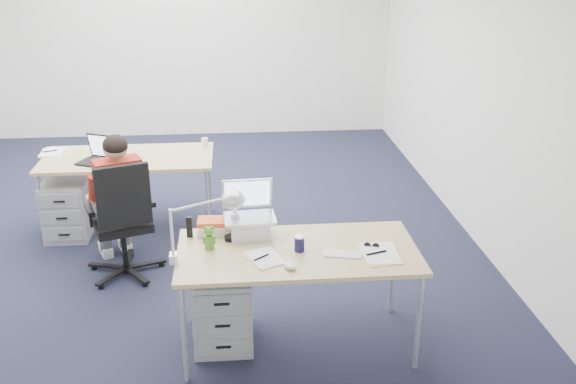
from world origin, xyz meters
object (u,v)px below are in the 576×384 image
at_px(can_koozie, 299,243).
at_px(desk_lamp, 195,226).
at_px(computer_mouse, 290,266).
at_px(desk_far, 128,161).
at_px(water_bottle, 235,223).
at_px(silver_laptop, 249,211).
at_px(drawer_pedestal_far, 68,208).
at_px(dark_laptop, 98,150).
at_px(wireless_keyboard, 343,254).
at_px(drawer_pedestal_near, 223,306).
at_px(far_cup, 205,143).
at_px(desk_near, 298,256).
at_px(sunglasses, 372,246).
at_px(bear_figurine, 209,237).
at_px(cordless_phone, 189,227).
at_px(seated_person, 117,201).
at_px(headphones, 240,235).
at_px(book_stack, 213,226).
at_px(office_chair, 124,243).

relative_size(can_koozie, desk_lamp, 0.22).
bearing_deg(computer_mouse, desk_far, 98.97).
bearing_deg(water_bottle, silver_laptop, 3.49).
height_order(drawer_pedestal_far, dark_laptop, dark_laptop).
bearing_deg(wireless_keyboard, drawer_pedestal_near, -179.90).
bearing_deg(wireless_keyboard, can_koozie, 176.38).
bearing_deg(desk_far, far_cup, 18.30).
relative_size(desk_near, dark_laptop, 4.46).
distance_m(drawer_pedestal_far, sunglasses, 3.20).
bearing_deg(computer_mouse, bear_figurine, 127.20).
relative_size(drawer_pedestal_far, wireless_keyboard, 2.20).
bearing_deg(drawer_pedestal_near, wireless_keyboard, -12.74).
bearing_deg(far_cup, sunglasses, -63.20).
height_order(drawer_pedestal_far, cordless_phone, cordless_phone).
distance_m(silver_laptop, far_cup, 2.12).
xyz_separation_m(cordless_phone, sunglasses, (1.22, -0.27, -0.06)).
distance_m(can_koozie, far_cup, 2.45).
relative_size(silver_laptop, desk_lamp, 0.75).
bearing_deg(drawer_pedestal_near, desk_lamp, -127.61).
bearing_deg(desk_near, desk_lamp, -170.86).
height_order(wireless_keyboard, bear_figurine, bear_figurine).
height_order(drawer_pedestal_far, far_cup, far_cup).
distance_m(water_bottle, far_cup, 2.11).
bearing_deg(drawer_pedestal_far, seated_person, -49.13).
xyz_separation_m(seated_person, headphones, (1.01, -1.06, 0.14)).
bearing_deg(drawer_pedestal_near, seated_person, 126.33).
bearing_deg(sunglasses, far_cup, 133.53).
bearing_deg(seated_person, book_stack, -71.59).
bearing_deg(cordless_phone, drawer_pedestal_near, -36.29).
xyz_separation_m(silver_laptop, computer_mouse, (0.23, -0.49, -0.17)).
xyz_separation_m(drawer_pedestal_near, book_stack, (-0.05, 0.24, 0.50)).
height_order(desk_near, wireless_keyboard, wireless_keyboard).
xyz_separation_m(seated_person, silver_laptop, (1.08, -1.03, 0.30)).
height_order(drawer_pedestal_far, sunglasses, sunglasses).
height_order(wireless_keyboard, dark_laptop, dark_laptop).
relative_size(computer_mouse, can_koozie, 0.97).
distance_m(drawer_pedestal_far, headphones, 2.42).
distance_m(silver_laptop, sunglasses, 0.86).
distance_m(headphones, book_stack, 0.21).
relative_size(water_bottle, far_cup, 2.22).
height_order(book_stack, far_cup, book_stack).
height_order(desk_lamp, dark_laptop, desk_lamp).
bearing_deg(computer_mouse, can_koozie, 49.44).
height_order(silver_laptop, far_cup, silver_laptop).
height_order(headphones, cordless_phone, cordless_phone).
height_order(drawer_pedestal_near, desk_lamp, desk_lamp).
xyz_separation_m(seated_person, drawer_pedestal_near, (0.88, -1.19, -0.34)).
relative_size(computer_mouse, far_cup, 1.14).
height_order(office_chair, headphones, office_chair).
xyz_separation_m(office_chair, cordless_phone, (0.61, -0.85, 0.51)).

